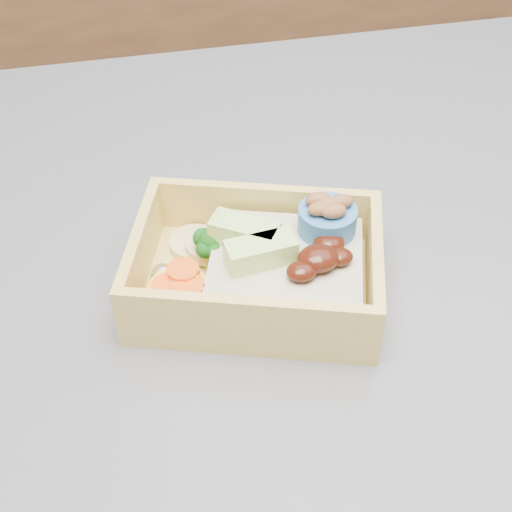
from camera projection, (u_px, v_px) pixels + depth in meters
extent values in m
cube|color=brown|center=(149.00, 66.00, 1.71)|extent=(3.20, 0.60, 0.90)
cube|color=#3C3C41|center=(303.00, 363.00, 0.47)|extent=(1.24, 0.84, 0.04)
cube|color=#D8BA59|center=(256.00, 286.00, 0.49)|extent=(0.19, 0.17, 0.01)
cube|color=#D8BA59|center=(264.00, 209.00, 0.52)|extent=(0.16, 0.06, 0.04)
cube|color=#D8BA59|center=(247.00, 323.00, 0.44)|extent=(0.16, 0.06, 0.04)
cube|color=#D8BA59|center=(374.00, 269.00, 0.47)|extent=(0.04, 0.10, 0.04)
cube|color=#D8BA59|center=(141.00, 253.00, 0.48)|extent=(0.04, 0.10, 0.04)
cube|color=tan|center=(286.00, 271.00, 0.48)|extent=(0.12, 0.12, 0.03)
ellipsoid|color=#331007|center=(318.00, 258.00, 0.46)|extent=(0.03, 0.03, 0.02)
ellipsoid|color=#331007|center=(329.00, 244.00, 0.47)|extent=(0.03, 0.02, 0.01)
ellipsoid|color=#331007|center=(302.00, 271.00, 0.45)|extent=(0.02, 0.02, 0.01)
ellipsoid|color=#331007|center=(339.00, 257.00, 0.47)|extent=(0.02, 0.02, 0.01)
cube|color=#BAE97A|center=(261.00, 252.00, 0.46)|extent=(0.05, 0.03, 0.02)
cube|color=#BAE97A|center=(244.00, 232.00, 0.48)|extent=(0.05, 0.04, 0.02)
cylinder|color=#68934F|center=(212.00, 259.00, 0.50)|extent=(0.01, 0.01, 0.01)
sphere|color=#145313|center=(211.00, 241.00, 0.49)|extent=(0.02, 0.02, 0.02)
sphere|color=#145313|center=(223.00, 240.00, 0.49)|extent=(0.01, 0.01, 0.01)
sphere|color=#145313|center=(203.00, 238.00, 0.49)|extent=(0.01, 0.01, 0.01)
sphere|color=#145313|center=(214.00, 251.00, 0.48)|extent=(0.01, 0.01, 0.01)
sphere|color=#145313|center=(205.00, 249.00, 0.49)|extent=(0.01, 0.01, 0.01)
sphere|color=#145313|center=(213.00, 236.00, 0.50)|extent=(0.01, 0.01, 0.01)
cylinder|color=yellow|center=(180.00, 297.00, 0.47)|extent=(0.04, 0.04, 0.02)
cylinder|color=#FF5B15|center=(179.00, 282.00, 0.46)|extent=(0.02, 0.02, 0.00)
cylinder|color=#FF5B15|center=(167.00, 286.00, 0.46)|extent=(0.02, 0.02, 0.00)
cylinder|color=#FF5B15|center=(188.00, 287.00, 0.45)|extent=(0.02, 0.02, 0.00)
cylinder|color=#FF5B15|center=(183.00, 270.00, 0.46)|extent=(0.02, 0.02, 0.00)
cylinder|color=tan|center=(195.00, 244.00, 0.52)|extent=(0.04, 0.04, 0.01)
cylinder|color=tan|center=(211.00, 245.00, 0.51)|extent=(0.04, 0.04, 0.01)
ellipsoid|color=white|center=(236.00, 235.00, 0.52)|extent=(0.02, 0.02, 0.02)
ellipsoid|color=white|center=(163.00, 276.00, 0.48)|extent=(0.02, 0.02, 0.02)
cylinder|color=#346EB2|center=(327.00, 220.00, 0.49)|extent=(0.04, 0.04, 0.02)
ellipsoid|color=brown|center=(329.00, 204.00, 0.48)|extent=(0.02, 0.02, 0.01)
ellipsoid|color=brown|center=(341.00, 201.00, 0.48)|extent=(0.02, 0.02, 0.01)
ellipsoid|color=brown|center=(318.00, 199.00, 0.48)|extent=(0.02, 0.02, 0.01)
ellipsoid|color=brown|center=(334.00, 211.00, 0.47)|extent=(0.02, 0.02, 0.01)
ellipsoid|color=brown|center=(320.00, 209.00, 0.47)|extent=(0.02, 0.02, 0.01)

